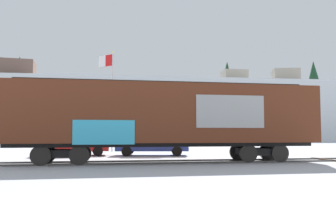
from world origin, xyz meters
name	(u,v)px	position (x,y,z in m)	size (l,w,h in m)	color
ground_plane	(173,162)	(0.00, 0.00, 0.00)	(260.00, 260.00, 0.00)	#B2B5BC
track	(198,161)	(1.32, 0.07, 0.04)	(60.01, 4.38, 0.08)	#4C4742
freight_car	(165,116)	(-0.41, 0.00, 2.36)	(15.46, 3.48, 4.10)	#5B2B19
flagpole	(109,85)	(-3.80, 10.98, 5.44)	(1.31, 1.09, 8.26)	silver
hillside	(138,113)	(0.02, 57.33, 5.92)	(139.97, 30.25, 16.75)	silver
parked_car_red	(73,143)	(-5.81, 5.78, 0.85)	(4.53, 2.38, 1.65)	#B21E1E
parked_car_blue	(152,143)	(-0.70, 5.39, 0.85)	(4.85, 2.27, 1.65)	navy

